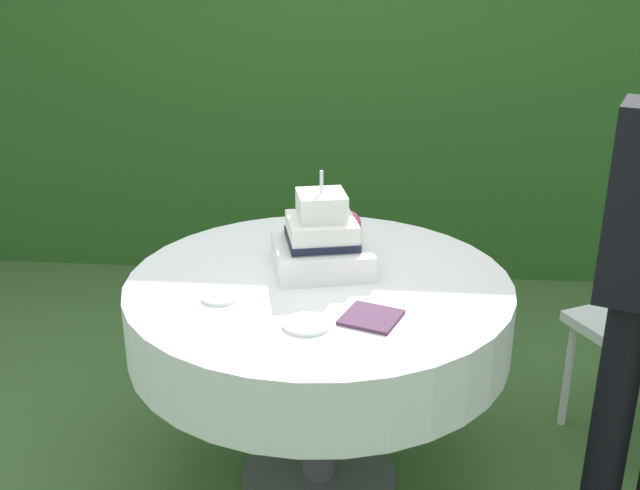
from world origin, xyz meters
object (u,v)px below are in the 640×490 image
serving_plate_far (220,297)px  wedding_cake (323,240)px  cake_table (319,313)px  serving_plate_near (307,324)px  napkin_stack (371,317)px

serving_plate_far → wedding_cake: bearing=43.3°
cake_table → serving_plate_far: (-0.29, -0.17, 0.13)m
serving_plate_near → serving_plate_far: same height
napkin_stack → serving_plate_far: bearing=168.8°
napkin_stack → wedding_cake: bearing=115.2°
cake_table → wedding_cake: size_ratio=3.36×
wedding_cake → napkin_stack: wedding_cake is taller
wedding_cake → serving_plate_near: (-0.01, -0.42, -0.09)m
napkin_stack → cake_table: bearing=123.8°
wedding_cake → napkin_stack: 0.41m
cake_table → serving_plate_far: size_ratio=11.23×
wedding_cake → serving_plate_far: bearing=-136.7°
wedding_cake → serving_plate_far: wedding_cake is taller
wedding_cake → serving_plate_far: (-0.29, -0.27, -0.09)m
serving_plate_far → napkin_stack: size_ratio=0.71×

